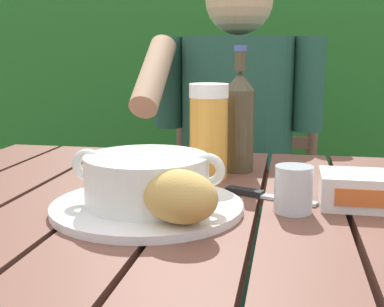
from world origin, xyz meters
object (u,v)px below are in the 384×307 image
(person_eating, at_px, (234,140))
(beer_bottle, at_px, (239,120))
(soup_bowl, at_px, (147,178))
(beer_glass, at_px, (209,131))
(chair_near_diner, at_px, (241,195))
(bread_roll, at_px, (180,196))
(water_glass_small, at_px, (294,189))
(butter_tub, at_px, (361,190))
(serving_plate, at_px, (147,207))
(table_knife, at_px, (261,195))

(person_eating, relative_size, beer_bottle, 4.87)
(soup_bowl, relative_size, beer_glass, 1.32)
(beer_bottle, bearing_deg, chair_near_diner, 94.65)
(beer_glass, bearing_deg, bread_roll, -88.28)
(chair_near_diner, distance_m, soup_bowl, 0.96)
(person_eating, xyz_separation_m, water_glass_small, (0.16, -0.68, 0.05))
(butter_tub, bearing_deg, chair_near_diner, 107.34)
(chair_near_diner, bearing_deg, beer_glass, -90.01)
(chair_near_diner, relative_size, water_glass_small, 14.25)
(chair_near_diner, xyz_separation_m, bread_roll, (0.01, -1.00, 0.28))
(serving_plate, relative_size, beer_bottle, 1.17)
(soup_bowl, height_order, water_glass_small, soup_bowl)
(beer_bottle, bearing_deg, person_eating, 97.19)
(person_eating, distance_m, bread_roll, 0.80)
(person_eating, xyz_separation_m, soup_bowl, (-0.06, -0.72, 0.06))
(serving_plate, distance_m, butter_tub, 0.33)
(bread_roll, relative_size, beer_glass, 0.76)
(chair_near_diner, xyz_separation_m, beer_bottle, (0.05, -0.63, 0.33))
(person_eating, bearing_deg, water_glass_small, -76.77)
(chair_near_diner, relative_size, butter_tub, 8.01)
(table_knife, bearing_deg, beer_bottle, 106.72)
(beer_glass, bearing_deg, beer_bottle, 50.63)
(beer_bottle, bearing_deg, water_glass_small, -67.23)
(chair_near_diner, height_order, butter_tub, chair_near_diner)
(table_knife, bearing_deg, beer_glass, 131.54)
(person_eating, bearing_deg, beer_glass, -89.68)
(bread_roll, bearing_deg, table_knife, 61.85)
(person_eating, relative_size, table_knife, 7.91)
(table_knife, bearing_deg, soup_bowl, -147.76)
(person_eating, xyz_separation_m, bread_roll, (0.01, -0.79, 0.06))
(person_eating, relative_size, beer_glass, 6.80)
(beer_glass, distance_m, table_knife, 0.18)
(serving_plate, bearing_deg, water_glass_small, 8.78)
(butter_tub, distance_m, table_knife, 0.16)
(water_glass_small, bearing_deg, chair_near_diner, 100.10)
(chair_near_diner, height_order, soup_bowl, chair_near_diner)
(chair_near_diner, height_order, beer_glass, chair_near_diner)
(person_eating, xyz_separation_m, table_knife, (0.11, -0.61, 0.01))
(chair_near_diner, xyz_separation_m, table_knife, (0.11, -0.81, 0.24))
(person_eating, bearing_deg, beer_bottle, -82.81)
(chair_near_diner, bearing_deg, person_eating, -90.83)
(water_glass_small, xyz_separation_m, table_knife, (-0.05, 0.07, -0.03))
(water_glass_small, bearing_deg, beer_bottle, 112.77)
(soup_bowl, bearing_deg, bread_roll, -49.40)
(chair_near_diner, distance_m, beer_glass, 0.76)
(serving_plate, xyz_separation_m, bread_roll, (0.07, -0.08, 0.04))
(chair_near_diner, relative_size, beer_bottle, 4.04)
(chair_near_diner, bearing_deg, soup_bowl, -93.62)
(soup_bowl, bearing_deg, butter_tub, 14.34)
(butter_tub, bearing_deg, soup_bowl, -165.66)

